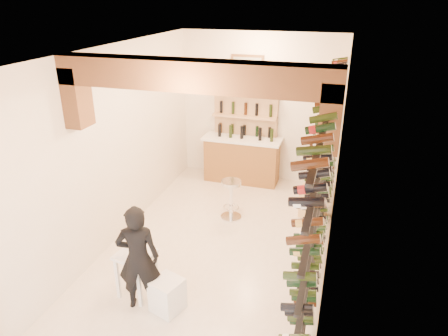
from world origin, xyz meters
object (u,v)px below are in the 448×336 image
at_px(back_counter, 242,158).
at_px(white_stool, 167,295).
at_px(tasting_table, 136,261).
at_px(crate_lower, 313,209).
at_px(person, 138,258).
at_px(wine_rack, 320,172).
at_px(chrome_barstool, 231,197).

relative_size(back_counter, white_stool, 3.68).
xyz_separation_m(tasting_table, crate_lower, (2.13, 2.93, -0.41)).
xyz_separation_m(tasting_table, person, (0.15, -0.19, 0.20)).
distance_m(wine_rack, chrome_barstool, 2.17).
height_order(wine_rack, back_counter, wine_rack).
distance_m(back_counter, chrome_barstool, 1.70).
bearing_deg(tasting_table, chrome_barstool, 85.89).
bearing_deg(chrome_barstool, tasting_table, -105.27).
xyz_separation_m(wine_rack, back_counter, (-1.83, 2.65, -1.02)).
height_order(back_counter, crate_lower, back_counter).
bearing_deg(white_stool, wine_rack, 43.04).
bearing_deg(wine_rack, person, -142.07).
distance_m(wine_rack, person, 2.78).
relative_size(back_counter, chrome_barstool, 2.24).
bearing_deg(back_counter, crate_lower, -34.42).
relative_size(wine_rack, person, 3.77).
xyz_separation_m(wine_rack, white_stool, (-1.73, -1.62, -1.32)).
bearing_deg(back_counter, tasting_table, -95.93).
height_order(person, chrome_barstool, person).
relative_size(back_counter, crate_lower, 3.50).
height_order(tasting_table, chrome_barstool, tasting_table).
relative_size(white_stool, person, 0.31).
bearing_deg(person, chrome_barstool, -119.66).
height_order(back_counter, tasting_table, back_counter).
height_order(chrome_barstool, crate_lower, chrome_barstool).
relative_size(back_counter, person, 1.13).
relative_size(tasting_table, crate_lower, 1.69).
height_order(white_stool, person, person).
relative_size(wine_rack, back_counter, 3.35).
bearing_deg(person, white_stool, 164.66).
distance_m(wine_rack, white_stool, 2.71).
bearing_deg(wine_rack, back_counter, 124.66).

